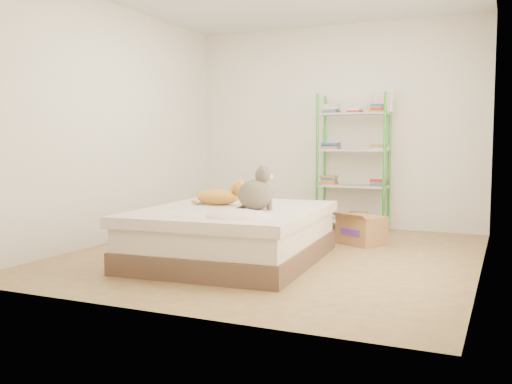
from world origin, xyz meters
The scene contains 7 objects.
room centered at (0.00, 0.00, 1.30)m, with size 3.81×4.21×2.61m.
bed centered at (-0.23, -0.43, 0.25)m, with size 1.67×2.03×0.49m.
orange_cat centered at (-0.48, -0.26, 0.59)m, with size 0.50×0.27×0.20m, color gold, non-canonical shape.
grey_cat centered at (0.01, -0.46, 0.69)m, with size 0.29×0.35×0.39m, color #6E6254, non-canonical shape.
shelf_unit centered at (0.31, 1.88, 0.89)m, with size 0.91×0.36×1.74m.
cardboard_box centered at (0.66, 0.88, 0.16)m, with size 0.56×0.58×0.36m.
white_bin centered at (-1.52, 1.77, 0.17)m, with size 0.30×0.26×0.34m.
Camera 1 is at (2.10, -5.13, 1.10)m, focal length 40.00 mm.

